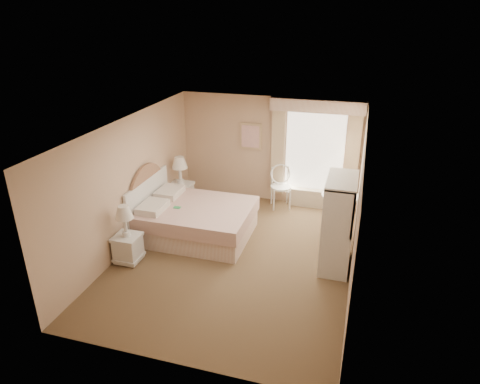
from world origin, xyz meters
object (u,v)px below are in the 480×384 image
(bed, at_px, (191,219))
(cafe_chair, at_px, (281,183))
(nightstand_near, at_px, (127,241))
(nightstand_far, at_px, (181,189))
(armoire, at_px, (338,231))
(round_table, at_px, (339,207))

(bed, bearing_deg, cafe_chair, 52.20)
(nightstand_near, bearing_deg, bed, 59.99)
(cafe_chair, bearing_deg, nightstand_near, -145.53)
(nightstand_far, bearing_deg, armoire, -22.17)
(bed, xyz_separation_m, round_table, (2.87, 1.05, 0.17))
(armoire, bearing_deg, nightstand_near, -165.47)
(round_table, relative_size, armoire, 0.48)
(bed, bearing_deg, nightstand_near, -120.01)
(nightstand_far, bearing_deg, bed, -58.43)
(nightstand_near, height_order, round_table, nightstand_near)
(nightstand_far, xyz_separation_m, armoire, (3.65, -1.49, 0.24))
(cafe_chair, distance_m, armoire, 2.64)
(nightstand_near, relative_size, nightstand_far, 0.91)
(round_table, bearing_deg, armoire, -87.40)
(bed, bearing_deg, armoire, -6.02)
(nightstand_near, distance_m, cafe_chair, 3.84)
(nightstand_near, distance_m, armoire, 3.78)
(bed, bearing_deg, nightstand_far, 121.57)
(bed, height_order, armoire, armoire)
(round_table, height_order, cafe_chair, cafe_chair)
(bed, distance_m, cafe_chair, 2.41)
(cafe_chair, bearing_deg, round_table, -51.78)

